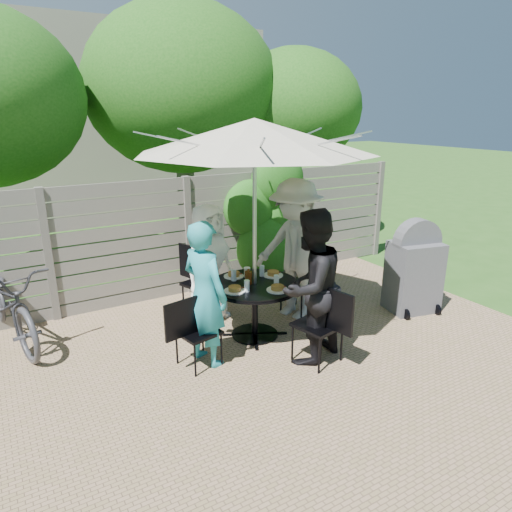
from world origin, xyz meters
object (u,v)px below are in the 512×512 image
chair_right (299,296)px  glass_left (247,286)px  plate_left (235,290)px  umbrella (255,136)px  person_right (295,250)px  glass_front (276,281)px  glass_right (262,271)px  plate_front (277,289)px  syrup_jug (248,278)px  chair_back (203,296)px  patio_table (255,300)px  coffee_cup (247,273)px  person_front (310,287)px  person_back (209,263)px  plate_back (234,275)px  plate_right (273,274)px  bicycle (9,303)px  bbq_grill (414,270)px  chair_front (318,340)px  chair_left (198,346)px  person_left (205,294)px  glass_back (234,275)px

chair_right → glass_left: bearing=5.3°
plate_left → glass_left: size_ratio=1.86×
umbrella → person_right: umbrella is taller
glass_front → glass_right: 0.40m
plate_front → glass_left: glass_left is taller
syrup_jug → chair_back: bearing=104.4°
patio_table → person_right: 0.95m
coffee_cup → person_front: bearing=-77.3°
umbrella → plate_front: bearing=-71.9°
person_front → plate_left: 0.92m
person_back → person_front: (0.52, -1.58, 0.08)m
person_front → syrup_jug: size_ratio=11.17×
plate_back → plate_right: same height
chair_right → syrup_jug: size_ratio=5.42×
glass_right → bicycle: bicycle is taller
glass_left → glass_front: bearing=-4.9°
syrup_jug → bicycle: bicycle is taller
plate_left → bbq_grill: bearing=-7.4°
plate_right → coffee_cup: 0.34m
person_front → plate_back: person_front is taller
umbrella → chair_front: bearing=-72.0°
plate_left → glass_left: (0.13, -0.07, 0.05)m
syrup_jug → person_back: bearing=103.7°
person_back → coffee_cup: bearing=-80.7°
patio_table → person_right: size_ratio=0.72×
person_back → chair_front: person_back is taller
person_front → patio_table: bearing=-90.0°
plate_front → glass_right: size_ratio=1.86×
plate_left → glass_left: glass_left is taller
patio_table → chair_left: chair_left is taller
patio_table → chair_back: (-0.30, 0.92, -0.21)m
person_front → plate_back: size_ratio=6.87×
chair_right → person_right: (-0.13, -0.04, 0.71)m
syrup_jug → bicycle: (-2.60, 1.38, -0.29)m
chair_left → person_left: (0.13, 0.04, 0.58)m
glass_right → bbq_grill: 2.24m
person_back → chair_left: bearing=-139.3°
bicycle → person_front: bearing=-49.4°
plate_back → glass_back: 0.15m
plate_right → plate_left: bearing=-161.9°
patio_table → plate_front: plate_front is taller
chair_back → glass_back: bearing=-9.4°
umbrella → plate_left: umbrella is taller
chair_back → coffee_cup: (0.33, -0.68, 0.49)m
person_back → bbq_grill: 2.90m
patio_table → glass_left: glass_left is taller
person_back → plate_right: 0.91m
bicycle → chair_back: bearing=-24.2°
plate_back → bbq_grill: (2.46, -0.80, -0.13)m
chair_left → person_front: 1.42m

